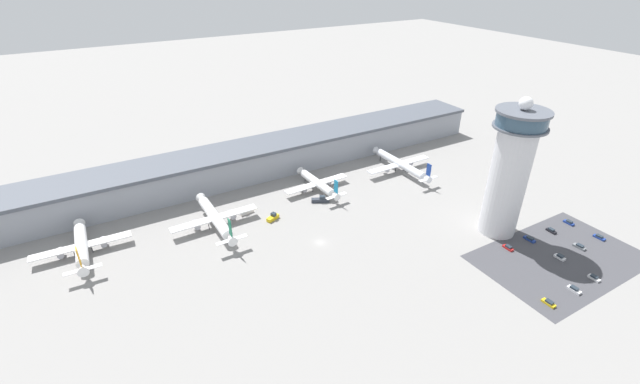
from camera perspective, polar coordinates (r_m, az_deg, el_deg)
The scene contains 21 objects.
ground_plane at distance 172.51m, azimuth 0.05°, elevation -6.78°, with size 1000.00×1000.00×0.00m, color gray.
terminal_building at distance 223.61m, azimuth -8.96°, elevation 4.21°, with size 273.79×25.00×16.45m.
control_tower at distance 181.31m, azimuth 23.99°, elevation 2.70°, with size 19.78×19.78×57.05m.
parking_lot_surface at distance 188.12m, azimuth 29.34°, elevation -7.71°, with size 64.00×40.00×0.01m, color #424247.
airplane_gate_alpha at distance 187.17m, azimuth -29.23°, elevation -6.26°, with size 35.69×35.50×13.70m.
airplane_gate_bravo at distance 184.19m, azimuth -13.80°, elevation -3.36°, with size 37.17×40.33×14.25m.
airplane_gate_charlie at distance 207.73m, azimuth -0.34°, elevation 1.17°, with size 34.29×33.60×12.12m.
airplane_gate_delta at distance 229.40m, azimuth 10.64°, elevation 3.69°, with size 39.03×43.31×12.92m.
service_truck_catering at distance 199.12m, azimuth 0.10°, elevation -1.05°, with size 8.53×6.04×3.08m.
service_truck_fuel at distance 187.27m, azimuth -6.29°, elevation -3.39°, with size 6.41×4.47×3.05m.
service_truck_baggage at distance 193.31m, azimuth -9.83°, elevation -2.59°, with size 6.72×3.22×2.68m.
car_yellow_taxi at distance 208.38m, azimuth 33.21°, elevation -5.07°, with size 1.83×4.54×1.40m.
car_blue_compact at distance 183.01m, azimuth 32.71°, elevation -9.61°, with size 1.79×4.10×1.45m.
car_grey_coupe at distance 173.70m, azimuth 30.78°, elevation -11.11°, with size 1.90×4.50×1.60m.
car_red_hatchback at distance 164.01m, azimuth 28.19°, elevation -12.90°, with size 1.85×4.49×1.47m.
car_silver_sedan at distance 197.84m, azimuth 31.30°, elevation -6.24°, with size 2.05×4.69×1.49m.
car_black_suv at distance 193.16m, azimuth 26.17°, elevation -5.65°, with size 1.75×4.76×1.46m.
car_navy_sedan at distance 187.68m, azimuth 29.35°, elevation -7.57°, with size 1.97×4.10×1.58m.
car_maroon_suv at distance 212.42m, azimuth 30.26°, elevation -3.53°, with size 1.73×4.38×1.52m.
car_white_wagon at distance 184.29m, azimuth 23.79°, elevation -6.81°, with size 1.73×4.23×1.48m.
car_green_van at distance 202.82m, azimuth 28.46°, elevation -4.55°, with size 1.90×4.22×1.51m.
Camera 1 is at (-69.82, -121.13, 101.06)m, focal length 24.00 mm.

